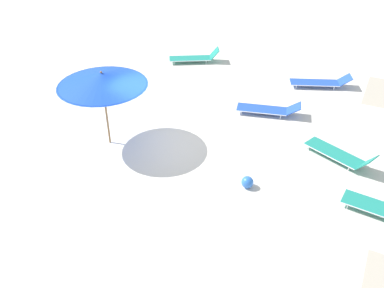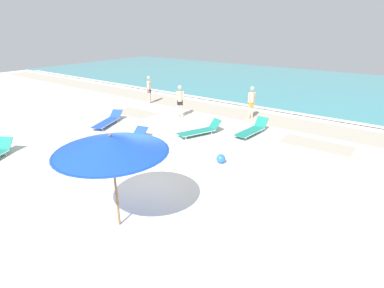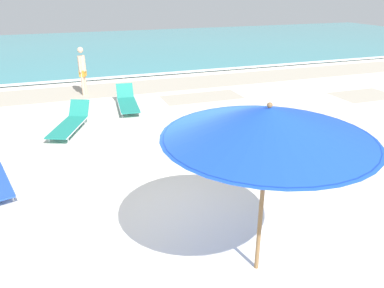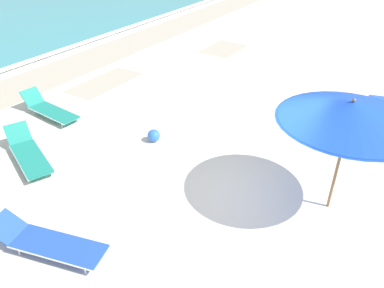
{
  "view_description": "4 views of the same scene",
  "coord_description": "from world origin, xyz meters",
  "px_view_note": "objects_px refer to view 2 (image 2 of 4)",
  "views": [
    {
      "loc": [
        9.87,
        5.61,
        7.74
      ],
      "look_at": [
        0.66,
        1.15,
        0.72
      ],
      "focal_mm": 40.0,
      "sensor_mm": 36.0,
      "label": 1
    },
    {
      "loc": [
        6.09,
        -5.77,
        4.79
      ],
      "look_at": [
        0.59,
        1.67,
        1.1
      ],
      "focal_mm": 28.0,
      "sensor_mm": 36.0,
      "label": 2
    },
    {
      "loc": [
        -1.56,
        -5.48,
        3.78
      ],
      "look_at": [
        0.73,
        0.9,
        0.92
      ],
      "focal_mm": 35.0,
      "sensor_mm": 36.0,
      "label": 3
    },
    {
      "loc": [
        -5.87,
        -2.49,
        5.29
      ],
      "look_at": [
        0.3,
        1.37,
        0.78
      ],
      "focal_mm": 35.0,
      "sensor_mm": 36.0,
      "label": 4
    }
  ],
  "objects_px": {
    "sun_lounger_beside_umbrella": "(200,130)",
    "sun_lounger_near_water_right": "(252,130)",
    "beach_umbrella": "(111,144)",
    "sun_lounger_mid_beach_solo": "(108,121)",
    "beachgoer_wading_adult": "(149,88)",
    "beachgoer_strolling_adult": "(251,101)",
    "beachgoer_shoreline_child": "(180,99)",
    "sun_lounger_near_water_left": "(130,140)",
    "beach_ball": "(221,159)"
  },
  "relations": [
    {
      "from": "sun_lounger_beside_umbrella",
      "to": "beachgoer_wading_adult",
      "type": "xyz_separation_m",
      "value": [
        -6.13,
        3.01,
        0.78
      ]
    },
    {
      "from": "beachgoer_wading_adult",
      "to": "beachgoer_shoreline_child",
      "type": "xyz_separation_m",
      "value": [
        3.58,
        -1.3,
        0.0
      ]
    },
    {
      "from": "sun_lounger_beside_umbrella",
      "to": "sun_lounger_near_water_right",
      "type": "height_order",
      "value": "sun_lounger_near_water_right"
    },
    {
      "from": "sun_lounger_beside_umbrella",
      "to": "sun_lounger_mid_beach_solo",
      "type": "distance_m",
      "value": 4.95
    },
    {
      "from": "beach_umbrella",
      "to": "sun_lounger_mid_beach_solo",
      "type": "distance_m",
      "value": 8.91
    },
    {
      "from": "sun_lounger_beside_umbrella",
      "to": "beachgoer_strolling_adult",
      "type": "distance_m",
      "value": 3.92
    },
    {
      "from": "beachgoer_strolling_adult",
      "to": "beach_umbrella",
      "type": "bearing_deg",
      "value": -144.91
    },
    {
      "from": "beachgoer_strolling_adult",
      "to": "beach_ball",
      "type": "distance_m",
      "value": 6.15
    },
    {
      "from": "sun_lounger_near_water_left",
      "to": "beachgoer_shoreline_child",
      "type": "relative_size",
      "value": 1.3
    },
    {
      "from": "sun_lounger_near_water_right",
      "to": "beachgoer_shoreline_child",
      "type": "height_order",
      "value": "beachgoer_shoreline_child"
    },
    {
      "from": "sun_lounger_beside_umbrella",
      "to": "beach_ball",
      "type": "relative_size",
      "value": 6.43
    },
    {
      "from": "sun_lounger_beside_umbrella",
      "to": "sun_lounger_near_water_left",
      "type": "relative_size",
      "value": 0.96
    },
    {
      "from": "sun_lounger_near_water_right",
      "to": "beach_ball",
      "type": "distance_m",
      "value": 3.63
    },
    {
      "from": "beachgoer_wading_adult",
      "to": "sun_lounger_near_water_right",
      "type": "bearing_deg",
      "value": -135.62
    },
    {
      "from": "beachgoer_shoreline_child",
      "to": "beachgoer_wading_adult",
      "type": "bearing_deg",
      "value": 126.98
    },
    {
      "from": "sun_lounger_near_water_right",
      "to": "beachgoer_wading_adult",
      "type": "height_order",
      "value": "beachgoer_wading_adult"
    },
    {
      "from": "beach_umbrella",
      "to": "beachgoer_strolling_adult",
      "type": "height_order",
      "value": "beach_umbrella"
    },
    {
      "from": "sun_lounger_beside_umbrella",
      "to": "beachgoer_shoreline_child",
      "type": "bearing_deg",
      "value": 168.84
    },
    {
      "from": "sun_lounger_beside_umbrella",
      "to": "sun_lounger_mid_beach_solo",
      "type": "relative_size",
      "value": 0.92
    },
    {
      "from": "beach_umbrella",
      "to": "beachgoer_shoreline_child",
      "type": "distance_m",
      "value": 9.84
    },
    {
      "from": "beach_umbrella",
      "to": "sun_lounger_near_water_right",
      "type": "relative_size",
      "value": 1.24
    },
    {
      "from": "beach_umbrella",
      "to": "beachgoer_shoreline_child",
      "type": "xyz_separation_m",
      "value": [
        -4.77,
        8.51,
        -1.23
      ]
    },
    {
      "from": "sun_lounger_beside_umbrella",
      "to": "sun_lounger_near_water_right",
      "type": "bearing_deg",
      "value": 60.91
    },
    {
      "from": "beachgoer_shoreline_child",
      "to": "beach_umbrella",
      "type": "bearing_deg",
      "value": -93.79
    },
    {
      "from": "sun_lounger_beside_umbrella",
      "to": "sun_lounger_near_water_right",
      "type": "xyz_separation_m",
      "value": [
        1.92,
        1.51,
        0.0
      ]
    },
    {
      "from": "sun_lounger_beside_umbrella",
      "to": "beachgoer_shoreline_child",
      "type": "relative_size",
      "value": 1.25
    },
    {
      "from": "sun_lounger_near_water_right",
      "to": "beach_umbrella",
      "type": "bearing_deg",
      "value": -82.79
    },
    {
      "from": "sun_lounger_near_water_left",
      "to": "beachgoer_shoreline_child",
      "type": "distance_m",
      "value": 4.63
    },
    {
      "from": "sun_lounger_mid_beach_solo",
      "to": "beachgoer_shoreline_child",
      "type": "relative_size",
      "value": 1.35
    },
    {
      "from": "beachgoer_wading_adult",
      "to": "beachgoer_strolling_adult",
      "type": "distance_m",
      "value": 6.9
    },
    {
      "from": "sun_lounger_mid_beach_solo",
      "to": "beach_umbrella",
      "type": "bearing_deg",
      "value": -59.33
    },
    {
      "from": "beachgoer_wading_adult",
      "to": "beachgoer_shoreline_child",
      "type": "relative_size",
      "value": 1.0
    },
    {
      "from": "beach_umbrella",
      "to": "sun_lounger_beside_umbrella",
      "type": "xyz_separation_m",
      "value": [
        -2.22,
        6.81,
        -2.01
      ]
    },
    {
      "from": "sun_lounger_beside_umbrella",
      "to": "beach_umbrella",
      "type": "bearing_deg",
      "value": -49.27
    },
    {
      "from": "sun_lounger_near_water_right",
      "to": "beachgoer_shoreline_child",
      "type": "distance_m",
      "value": 4.54
    },
    {
      "from": "sun_lounger_near_water_left",
      "to": "beachgoer_shoreline_child",
      "type": "bearing_deg",
      "value": 86.17
    },
    {
      "from": "beach_umbrella",
      "to": "beachgoer_strolling_adult",
      "type": "relative_size",
      "value": 1.52
    },
    {
      "from": "sun_lounger_mid_beach_solo",
      "to": "beachgoer_strolling_adult",
      "type": "height_order",
      "value": "beachgoer_strolling_adult"
    },
    {
      "from": "beachgoer_wading_adult",
      "to": "beach_ball",
      "type": "bearing_deg",
      "value": -155.95
    },
    {
      "from": "beach_umbrella",
      "to": "beach_ball",
      "type": "relative_size",
      "value": 7.82
    },
    {
      "from": "beach_umbrella",
      "to": "beachgoer_strolling_adult",
      "type": "distance_m",
      "value": 10.76
    },
    {
      "from": "beach_ball",
      "to": "beachgoer_strolling_adult",
      "type": "bearing_deg",
      "value": 105.94
    },
    {
      "from": "sun_lounger_near_water_right",
      "to": "beach_ball",
      "type": "xyz_separation_m",
      "value": [
        0.48,
        -3.6,
        -0.05
      ]
    },
    {
      "from": "beach_ball",
      "to": "beachgoer_wading_adult",
      "type": "bearing_deg",
      "value": 149.14
    },
    {
      "from": "sun_lounger_near_water_right",
      "to": "sun_lounger_mid_beach_solo",
      "type": "relative_size",
      "value": 0.91
    },
    {
      "from": "sun_lounger_near_water_left",
      "to": "beach_ball",
      "type": "bearing_deg",
      "value": -4.6
    },
    {
      "from": "beach_ball",
      "to": "sun_lounger_beside_umbrella",
      "type": "bearing_deg",
      "value": 138.94
    },
    {
      "from": "beachgoer_wading_adult",
      "to": "sun_lounger_mid_beach_solo",
      "type": "bearing_deg",
      "value": 162.32
    },
    {
      "from": "beachgoer_wading_adult",
      "to": "beach_ball",
      "type": "xyz_separation_m",
      "value": [
        8.53,
        -5.1,
        -0.83
      ]
    },
    {
      "from": "sun_lounger_mid_beach_solo",
      "to": "beachgoer_shoreline_child",
      "type": "distance_m",
      "value": 4.0
    }
  ]
}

